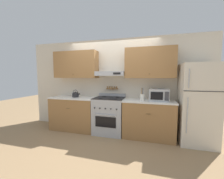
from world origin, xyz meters
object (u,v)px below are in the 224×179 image
at_px(utensil_crock, 142,97).
at_px(refrigerator, 197,104).
at_px(tea_kettle, 76,94).
at_px(microwave, 159,95).
at_px(stove_range, 109,115).

bearing_deg(utensil_crock, refrigerator, -1.85).
relative_size(tea_kettle, microwave, 0.52).
distance_m(refrigerator, tea_kettle, 3.07).
bearing_deg(utensil_crock, microwave, 2.66).
relative_size(stove_range, tea_kettle, 4.37).
xyz_separation_m(tea_kettle, microwave, (2.25, 0.02, 0.06)).
distance_m(microwave, utensil_crock, 0.39).
height_order(tea_kettle, microwave, microwave).
bearing_deg(stove_range, refrigerator, -0.72).
height_order(stove_range, microwave, microwave).
relative_size(refrigerator, tea_kettle, 7.58).
distance_m(stove_range, tea_kettle, 1.13).
bearing_deg(utensil_crock, stove_range, -179.15).
bearing_deg(tea_kettle, microwave, 0.46).
xyz_separation_m(refrigerator, microwave, (-0.82, 0.06, 0.17)).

